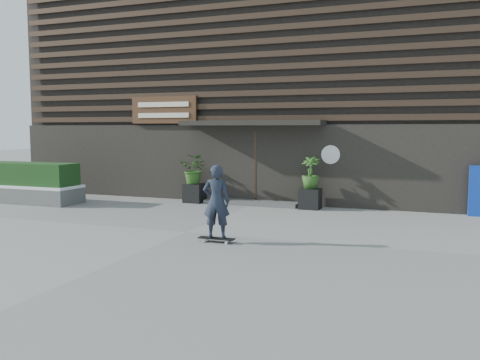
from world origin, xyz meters
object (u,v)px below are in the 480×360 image
at_px(skateboarder, 216,202).
at_px(raised_bed, 29,195).
at_px(planter_pot_right, 310,199).
at_px(planter_pot_left, 195,193).

bearing_deg(skateboarder, raised_bed, 157.86).
distance_m(planter_pot_right, raised_bed, 9.03).
bearing_deg(planter_pot_right, skateboarder, -99.32).
distance_m(planter_pot_left, planter_pot_right, 3.80).
height_order(planter_pot_right, skateboarder, skateboarder).
bearing_deg(planter_pot_left, raised_bed, -159.71).
distance_m(planter_pot_right, skateboarder, 5.21).
xyz_separation_m(planter_pot_left, raised_bed, (-5.04, -1.86, -0.05)).
xyz_separation_m(planter_pot_left, planter_pot_right, (3.80, 0.00, 0.00)).
xyz_separation_m(planter_pot_left, skateboarder, (2.96, -5.12, 0.56)).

